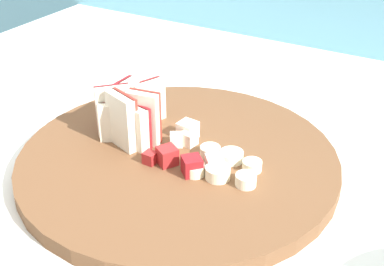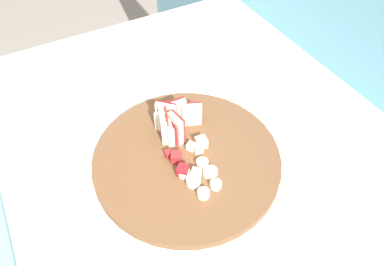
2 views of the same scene
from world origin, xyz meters
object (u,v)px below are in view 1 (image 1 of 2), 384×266
apple_wedge_fan (130,114)px  apple_dice_pile (184,149)px  cutting_board (182,162)px  banana_slice_rows (224,166)px

apple_wedge_fan → apple_dice_pile: apple_wedge_fan is taller
cutting_board → apple_dice_pile: 0.02m
banana_slice_rows → apple_dice_pile: bearing=176.3°
apple_dice_pile → banana_slice_rows: size_ratio=1.12×
cutting_board → banana_slice_rows: banana_slice_rows is taller
cutting_board → apple_wedge_fan: (-0.08, 0.01, 0.04)m
cutting_board → apple_dice_pile: (0.00, 0.00, 0.02)m
cutting_board → banana_slice_rows: bearing=-3.0°
cutting_board → apple_wedge_fan: 0.09m
apple_dice_pile → banana_slice_rows: 0.05m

